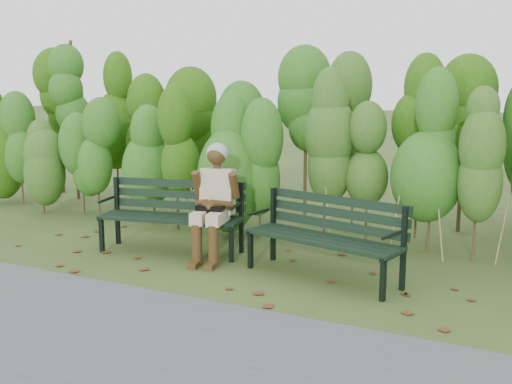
% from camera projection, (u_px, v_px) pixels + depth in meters
% --- Properties ---
extents(ground, '(80.00, 80.00, 0.00)m').
position_uv_depth(ground, '(241.00, 269.00, 6.13)').
color(ground, '#33461F').
extents(footpath, '(60.00, 2.50, 0.01)m').
position_uv_depth(footpath, '(94.00, 354.00, 4.19)').
color(footpath, '#474749').
rests_on(footpath, ground).
extents(hedge_band, '(11.04, 1.67, 2.42)m').
position_uv_depth(hedge_band, '(309.00, 134.00, 7.55)').
color(hedge_band, '#47381E').
rests_on(hedge_band, ground).
extents(leaf_litter, '(5.58, 2.21, 0.01)m').
position_uv_depth(leaf_litter, '(239.00, 274.00, 5.98)').
color(leaf_litter, '#593218').
rests_on(leaf_litter, ground).
extents(bench_left, '(1.67, 0.83, 0.80)m').
position_uv_depth(bench_left, '(174.00, 210.00, 6.75)').
color(bench_left, black).
rests_on(bench_left, ground).
extents(bench_right, '(1.65, 0.86, 0.79)m').
position_uv_depth(bench_right, '(327.00, 230.00, 5.82)').
color(bench_right, black).
rests_on(bench_right, ground).
extents(seated_woman, '(0.54, 0.79, 1.25)m').
position_uv_depth(seated_woman, '(214.00, 195.00, 6.42)').
color(seated_woman, beige).
rests_on(seated_woman, ground).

